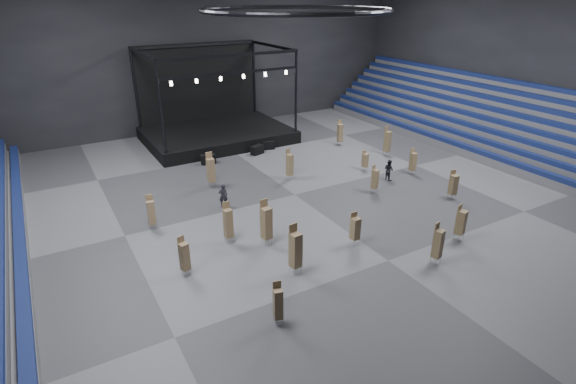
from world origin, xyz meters
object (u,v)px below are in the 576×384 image
chair_stack_0 (266,222)px  flight_case_left (208,159)px  flight_case_mid (257,150)px  chair_stack_15 (365,160)px  stage (214,125)px  chair_stack_7 (184,256)px  chair_stack_3 (461,222)px  chair_stack_14 (290,164)px  chair_stack_11 (295,249)px  man_center (223,196)px  crew_member (389,170)px  chair_stack_10 (375,179)px  chair_stack_5 (387,141)px  chair_stack_16 (278,303)px  chair_stack_4 (340,132)px  chair_stack_1 (228,223)px  chair_stack_12 (438,243)px  chair_stack_2 (355,228)px  chair_stack_9 (413,161)px  chair_stack_6 (453,184)px  chair_stack_13 (151,212)px  chair_stack_8 (211,170)px  flight_case_right (268,145)px

chair_stack_0 → flight_case_left: bearing=73.9°
flight_case_mid → chair_stack_15: 10.40m
stage → chair_stack_15: stage is taller
flight_case_left → chair_stack_7: bearing=-114.8°
chair_stack_3 → chair_stack_14: size_ratio=0.90×
chair_stack_11 → man_center: bearing=83.9°
chair_stack_3 → crew_member: 9.98m
chair_stack_0 → chair_stack_10: (10.69, 2.75, -0.37)m
chair_stack_0 → man_center: size_ratio=1.71×
stage → chair_stack_10: bearing=-73.8°
flight_case_left → chair_stack_10: (8.74, -12.24, 0.72)m
chair_stack_15 → chair_stack_5: bearing=20.4°
flight_case_left → chair_stack_16: chair_stack_16 is taller
chair_stack_10 → chair_stack_3: bearing=-111.0°
flight_case_left → chair_stack_4: bearing=-6.8°
chair_stack_1 → chair_stack_3: 14.20m
chair_stack_11 → chair_stack_16: size_ratio=1.31×
chair_stack_5 → crew_member: bearing=-145.5°
chair_stack_12 → chair_stack_15: (5.61, 13.30, -0.34)m
chair_stack_1 → chair_stack_10: bearing=5.1°
chair_stack_7 → man_center: chair_stack_7 is taller
chair_stack_4 → man_center: size_ratio=1.47×
chair_stack_12 → chair_stack_0: bearing=122.3°
chair_stack_16 → chair_stack_15: bearing=54.3°
chair_stack_3 → chair_stack_5: 15.57m
stage → chair_stack_12: size_ratio=5.52×
chair_stack_5 → chair_stack_2: bearing=-153.5°
chair_stack_10 → chair_stack_11: bearing=-170.2°
chair_stack_1 → chair_stack_12: size_ratio=1.07×
chair_stack_4 → chair_stack_9: size_ratio=1.14×
chair_stack_2 → chair_stack_15: 12.55m
chair_stack_0 → chair_stack_4: 20.27m
chair_stack_16 → chair_stack_6: bearing=31.6°
chair_stack_16 → man_center: bearing=92.8°
flight_case_mid → chair_stack_3: (3.70, -20.56, 0.83)m
chair_stack_13 → chair_stack_16: chair_stack_13 is taller
chair_stack_5 → chair_stack_9: bearing=-121.0°
chair_stack_0 → chair_stack_1: 2.33m
chair_stack_12 → man_center: chair_stack_12 is taller
chair_stack_13 → chair_stack_2: bearing=-31.6°
chair_stack_7 → chair_stack_12: size_ratio=0.93×
chair_stack_8 → man_center: 3.88m
crew_member → chair_stack_7: bearing=101.8°
chair_stack_7 → chair_stack_3: bearing=-33.2°
chair_stack_4 → chair_stack_14: size_ratio=0.98×
flight_case_mid → chair_stack_4: chair_stack_4 is taller
flight_case_left → chair_stack_0: bearing=-97.4°
chair_stack_4 → chair_stack_16: chair_stack_4 is taller
chair_stack_13 → chair_stack_15: chair_stack_13 is taller
flight_case_right → chair_stack_7: chair_stack_7 is taller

